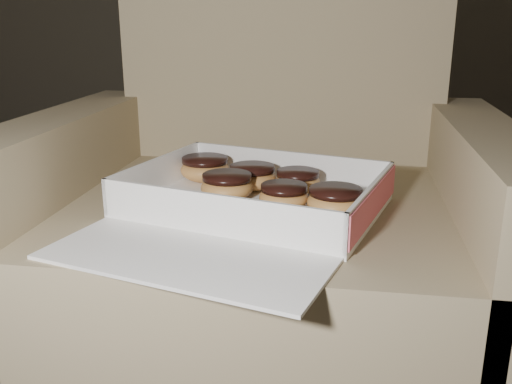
{
  "coord_description": "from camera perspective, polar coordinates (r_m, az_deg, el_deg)",
  "views": [
    {
      "loc": [
        0.57,
        -0.98,
        0.68
      ],
      "look_at": [
        0.44,
        -0.13,
        0.41
      ],
      "focal_mm": 40.0,
      "sensor_mm": 36.0,
      "label": 1
    }
  ],
  "objects": [
    {
      "name": "donut_f",
      "position": [
        0.92,
        -2.91,
        0.63
      ],
      "size": [
        0.09,
        0.09,
        0.04
      ],
      "color": "#C78445",
      "rests_on": "bakery_box"
    },
    {
      "name": "donut_b",
      "position": [
        0.88,
        2.81,
        -0.39
      ],
      "size": [
        0.08,
        0.08,
        0.04
      ],
      "color": "#C78445",
      "rests_on": "bakery_box"
    },
    {
      "name": "bakery_box",
      "position": [
        0.87,
        -0.89,
        -1.68
      ],
      "size": [
        0.47,
        0.52,
        0.06
      ],
      "rotation": [
        0.0,
        0.0,
        -0.26
      ],
      "color": "white",
      "rests_on": "armchair"
    },
    {
      "name": "crumb_b",
      "position": [
        0.79,
        -1.19,
        -3.97
      ],
      "size": [
        0.01,
        0.01,
        0.0
      ],
      "primitive_type": "ellipsoid",
      "color": "black",
      "rests_on": "bakery_box"
    },
    {
      "name": "donut_a",
      "position": [
        0.98,
        -0.37,
        1.58
      ],
      "size": [
        0.08,
        0.08,
        0.04
      ],
      "color": "#C78445",
      "rests_on": "bakery_box"
    },
    {
      "name": "donut_d",
      "position": [
        0.86,
        7.94,
        -0.88
      ],
      "size": [
        0.08,
        0.08,
        0.04
      ],
      "color": "#C78445",
      "rests_on": "bakery_box"
    },
    {
      "name": "donut_e",
      "position": [
        1.03,
        -5.12,
        2.39
      ],
      "size": [
        0.09,
        0.09,
        0.04
      ],
      "color": "#C78445",
      "rests_on": "bakery_box"
    },
    {
      "name": "armchair",
      "position": [
        1.06,
        0.88,
        -5.53
      ],
      "size": [
        0.83,
        0.7,
        0.86
      ],
      "color": "#937E5D",
      "rests_on": "floor"
    },
    {
      "name": "floor",
      "position": [
        1.32,
        -18.72,
        -14.71
      ],
      "size": [
        4.5,
        4.5,
        0.0
      ],
      "primitive_type": "plane",
      "color": "black",
      "rests_on": "ground"
    },
    {
      "name": "crumb_e",
      "position": [
        0.85,
        0.77,
        -2.36
      ],
      "size": [
        0.01,
        0.01,
        0.0
      ],
      "primitive_type": "ellipsoid",
      "color": "black",
      "rests_on": "bakery_box"
    },
    {
      "name": "crumb_d",
      "position": [
        0.86,
        -5.68,
        -2.27
      ],
      "size": [
        0.01,
        0.01,
        0.0
      ],
      "primitive_type": "ellipsoid",
      "color": "black",
      "rests_on": "bakery_box"
    },
    {
      "name": "crumb_a",
      "position": [
        0.84,
        8.57,
        -2.78
      ],
      "size": [
        0.01,
        0.01,
        0.0
      ],
      "primitive_type": "ellipsoid",
      "color": "black",
      "rests_on": "bakery_box"
    },
    {
      "name": "crumb_c",
      "position": [
        0.79,
        8.04,
        -3.99
      ],
      "size": [
        0.01,
        0.01,
        0.0
      ],
      "primitive_type": "ellipsoid",
      "color": "black",
      "rests_on": "bakery_box"
    },
    {
      "name": "donut_c",
      "position": [
        0.96,
        4.18,
        1.11
      ],
      "size": [
        0.08,
        0.08,
        0.04
      ],
      "color": "#C78445",
      "rests_on": "bakery_box"
    }
  ]
}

